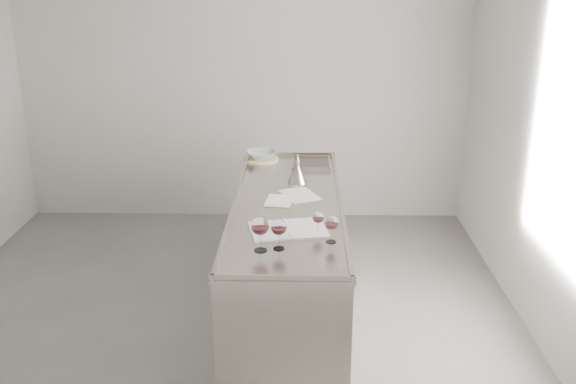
{
  "coord_description": "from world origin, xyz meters",
  "views": [
    {
      "loc": [
        0.6,
        -3.9,
        2.47
      ],
      "look_at": [
        0.5,
        0.29,
        1.02
      ],
      "focal_mm": 40.0,
      "sensor_mm": 36.0,
      "label": 1
    }
  ],
  "objects_px": {
    "wine_glass_middle": "(279,227)",
    "notebook": "(288,230)",
    "wine_glass_left": "(260,226)",
    "wine_glass_small": "(318,218)",
    "counter": "(288,263)",
    "ceramic_bowl": "(261,154)",
    "wine_funnel": "(297,174)",
    "wine_glass_right": "(331,223)"
  },
  "relations": [
    {
      "from": "wine_glass_middle",
      "to": "notebook",
      "type": "distance_m",
      "value": 0.31
    },
    {
      "from": "wine_glass_small",
      "to": "counter",
      "type": "bearing_deg",
      "value": 109.56
    },
    {
      "from": "wine_glass_small",
      "to": "notebook",
      "type": "relative_size",
      "value": 0.29
    },
    {
      "from": "wine_glass_small",
      "to": "notebook",
      "type": "bearing_deg",
      "value": 165.45
    },
    {
      "from": "counter",
      "to": "wine_glass_right",
      "type": "xyz_separation_m",
      "value": [
        0.27,
        -0.69,
        0.59
      ]
    },
    {
      "from": "wine_glass_left",
      "to": "wine_glass_middle",
      "type": "distance_m",
      "value": 0.11
    },
    {
      "from": "ceramic_bowl",
      "to": "notebook",
      "type": "bearing_deg",
      "value": -80.41
    },
    {
      "from": "counter",
      "to": "wine_glass_left",
      "type": "xyz_separation_m",
      "value": [
        -0.14,
        -0.82,
        0.62
      ]
    },
    {
      "from": "counter",
      "to": "notebook",
      "type": "bearing_deg",
      "value": -88.11
    },
    {
      "from": "wine_glass_small",
      "to": "ceramic_bowl",
      "type": "height_order",
      "value": "wine_glass_small"
    },
    {
      "from": "wine_glass_left",
      "to": "notebook",
      "type": "bearing_deg",
      "value": 63.0
    },
    {
      "from": "wine_glass_small",
      "to": "ceramic_bowl",
      "type": "distance_m",
      "value": 1.67
    },
    {
      "from": "wine_glass_right",
      "to": "ceramic_bowl",
      "type": "relative_size",
      "value": 0.71
    },
    {
      "from": "wine_glass_right",
      "to": "ceramic_bowl",
      "type": "distance_m",
      "value": 1.81
    },
    {
      "from": "counter",
      "to": "notebook",
      "type": "relative_size",
      "value": 4.63
    },
    {
      "from": "wine_glass_right",
      "to": "wine_funnel",
      "type": "relative_size",
      "value": 0.77
    },
    {
      "from": "wine_glass_middle",
      "to": "wine_glass_right",
      "type": "distance_m",
      "value": 0.32
    },
    {
      "from": "wine_glass_middle",
      "to": "notebook",
      "type": "relative_size",
      "value": 0.36
    },
    {
      "from": "wine_funnel",
      "to": "wine_glass_left",
      "type": "bearing_deg",
      "value": -99.12
    },
    {
      "from": "wine_glass_left",
      "to": "wine_glass_small",
      "type": "height_order",
      "value": "wine_glass_left"
    },
    {
      "from": "ceramic_bowl",
      "to": "wine_funnel",
      "type": "relative_size",
      "value": 1.09
    },
    {
      "from": "counter",
      "to": "wine_glass_small",
      "type": "height_order",
      "value": "wine_glass_small"
    },
    {
      "from": "wine_glass_left",
      "to": "wine_glass_middle",
      "type": "bearing_deg",
      "value": 14.66
    },
    {
      "from": "wine_glass_middle",
      "to": "wine_funnel",
      "type": "relative_size",
      "value": 0.85
    },
    {
      "from": "wine_glass_small",
      "to": "ceramic_bowl",
      "type": "xyz_separation_m",
      "value": [
        -0.45,
        1.61,
        -0.06
      ]
    },
    {
      "from": "counter",
      "to": "wine_glass_right",
      "type": "distance_m",
      "value": 0.94
    },
    {
      "from": "wine_glass_left",
      "to": "notebook",
      "type": "xyz_separation_m",
      "value": [
        0.15,
        0.3,
        -0.14
      ]
    },
    {
      "from": "wine_glass_middle",
      "to": "ceramic_bowl",
      "type": "relative_size",
      "value": 0.78
    },
    {
      "from": "notebook",
      "to": "wine_funnel",
      "type": "relative_size",
      "value": 2.36
    },
    {
      "from": "wine_glass_small",
      "to": "ceramic_bowl",
      "type": "bearing_deg",
      "value": 105.5
    },
    {
      "from": "wine_glass_right",
      "to": "wine_glass_small",
      "type": "xyz_separation_m",
      "value": [
        -0.08,
        0.12,
        -0.02
      ]
    },
    {
      "from": "wine_glass_small",
      "to": "wine_funnel",
      "type": "height_order",
      "value": "wine_funnel"
    },
    {
      "from": "counter",
      "to": "wine_glass_left",
      "type": "distance_m",
      "value": 1.03
    },
    {
      "from": "wine_glass_left",
      "to": "wine_funnel",
      "type": "xyz_separation_m",
      "value": [
        0.2,
        1.26,
        -0.08
      ]
    },
    {
      "from": "wine_funnel",
      "to": "ceramic_bowl",
      "type": "bearing_deg",
      "value": 117.43
    },
    {
      "from": "notebook",
      "to": "ceramic_bowl",
      "type": "height_order",
      "value": "ceramic_bowl"
    },
    {
      "from": "wine_glass_right",
      "to": "wine_funnel",
      "type": "height_order",
      "value": "wine_funnel"
    },
    {
      "from": "wine_glass_small",
      "to": "notebook",
      "type": "xyz_separation_m",
      "value": [
        -0.18,
        0.05,
        -0.1
      ]
    },
    {
      "from": "notebook",
      "to": "wine_funnel",
      "type": "bearing_deg",
      "value": 75.44
    },
    {
      "from": "wine_glass_left",
      "to": "wine_glass_right",
      "type": "height_order",
      "value": "wine_glass_left"
    },
    {
      "from": "counter",
      "to": "wine_glass_right",
      "type": "relative_size",
      "value": 14.14
    },
    {
      "from": "wine_glass_right",
      "to": "wine_glass_small",
      "type": "distance_m",
      "value": 0.15
    }
  ]
}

